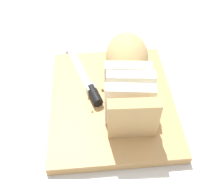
# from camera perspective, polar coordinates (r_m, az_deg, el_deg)

# --- Properties ---
(ground_plane) EXTENTS (3.00, 3.00, 0.00)m
(ground_plane) POSITION_cam_1_polar(r_m,az_deg,el_deg) (0.70, -0.00, -2.99)
(ground_plane) COLOR beige
(cutting_board) EXTENTS (0.37, 0.31, 0.02)m
(cutting_board) POSITION_cam_1_polar(r_m,az_deg,el_deg) (0.69, -0.00, -2.37)
(cutting_board) COLOR tan
(cutting_board) RESTS_ON ground_plane
(bread_loaf) EXTENTS (0.29, 0.12, 0.11)m
(bread_loaf) POSITION_cam_1_polar(r_m,az_deg,el_deg) (0.67, 3.31, 3.56)
(bread_loaf) COLOR tan
(bread_loaf) RESTS_ON cutting_board
(bread_knife) EXTENTS (0.27, 0.11, 0.02)m
(bread_knife) POSITION_cam_1_polar(r_m,az_deg,el_deg) (0.70, -4.61, 0.46)
(bread_knife) COLOR silver
(bread_knife) RESTS_ON cutting_board
(crumb_near_knife) EXTENTS (0.00, 0.00, 0.00)m
(crumb_near_knife) POSITION_cam_1_polar(r_m,az_deg,el_deg) (0.65, -4.08, -4.45)
(crumb_near_knife) COLOR tan
(crumb_near_knife) RESTS_ON cutting_board
(crumb_near_loaf) EXTENTS (0.00, 0.00, 0.00)m
(crumb_near_loaf) POSITION_cam_1_polar(r_m,az_deg,el_deg) (0.68, -4.88, -2.10)
(crumb_near_loaf) COLOR tan
(crumb_near_loaf) RESTS_ON cutting_board
(crumb_stray_left) EXTENTS (0.01, 0.01, 0.01)m
(crumb_stray_left) POSITION_cam_1_polar(r_m,az_deg,el_deg) (0.70, -1.93, 0.00)
(crumb_stray_left) COLOR tan
(crumb_stray_left) RESTS_ON cutting_board
(crumb_stray_right) EXTENTS (0.01, 0.01, 0.01)m
(crumb_stray_right) POSITION_cam_1_polar(r_m,az_deg,el_deg) (0.69, 1.97, -1.11)
(crumb_stray_right) COLOR tan
(crumb_stray_right) RESTS_ON cutting_board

